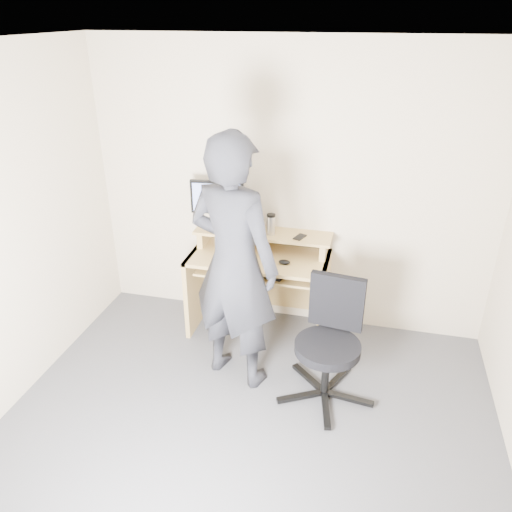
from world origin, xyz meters
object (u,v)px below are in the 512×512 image
at_px(monitor, 217,200).
at_px(office_chair, 330,337).
at_px(desk, 261,272).
at_px(person, 234,265).

height_order(monitor, office_chair, monitor).
distance_m(desk, person, 0.85).
height_order(office_chair, person, person).
bearing_deg(desk, person, -92.72).
xyz_separation_m(monitor, office_chair, (1.11, -0.82, -0.67)).
distance_m(desk, office_chair, 1.04).
bearing_deg(office_chair, desk, 140.15).
distance_m(monitor, office_chair, 1.54).
relative_size(monitor, person, 0.24).
bearing_deg(person, desk, -75.13).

